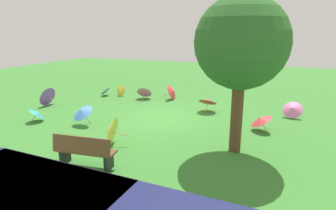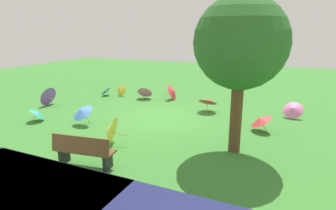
% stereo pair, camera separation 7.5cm
% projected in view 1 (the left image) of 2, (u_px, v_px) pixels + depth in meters
% --- Properties ---
extents(ground, '(40.00, 40.00, 0.00)m').
position_uv_depth(ground, '(164.00, 118.00, 11.49)').
color(ground, '#387A2D').
extents(park_bench, '(1.65, 0.68, 0.90)m').
position_uv_depth(park_bench, '(84.00, 151.00, 7.20)').
color(park_bench, brown).
rests_on(park_bench, ground).
extents(shade_tree, '(2.56, 2.56, 4.41)m').
position_uv_depth(shade_tree, '(241.00, 44.00, 7.58)').
color(shade_tree, brown).
rests_on(shade_tree, ground).
extents(parasol_red_0, '(0.84, 0.81, 0.72)m').
position_uv_depth(parasol_red_0, '(208.00, 101.00, 12.25)').
color(parasol_red_0, tan).
rests_on(parasol_red_0, ground).
extents(parasol_pink_0, '(0.86, 0.79, 0.73)m').
position_uv_depth(parasol_pink_0, '(292.00, 109.00, 11.35)').
color(parasol_pink_0, tan).
rests_on(parasol_pink_0, ground).
extents(parasol_pink_1, '(0.88, 0.81, 0.73)m').
position_uv_depth(parasol_pink_1, '(145.00, 91.00, 14.63)').
color(parasol_pink_1, tan).
rests_on(parasol_pink_1, ground).
extents(parasol_yellow_0, '(0.62, 0.56, 0.60)m').
position_uv_depth(parasol_yellow_0, '(120.00, 91.00, 15.24)').
color(parasol_yellow_0, tan).
rests_on(parasol_yellow_0, ground).
extents(parasol_red_2, '(0.91, 0.93, 0.68)m').
position_uv_depth(parasol_red_2, '(260.00, 120.00, 9.89)').
color(parasol_red_2, tan).
rests_on(parasol_red_2, ground).
extents(parasol_blue_0, '(0.54, 0.63, 0.51)m').
position_uv_depth(parasol_blue_0, '(105.00, 91.00, 15.32)').
color(parasol_blue_0, tan).
rests_on(parasol_blue_0, ground).
extents(parasol_red_3, '(0.80, 0.87, 0.81)m').
position_uv_depth(parasol_red_3, '(173.00, 92.00, 14.45)').
color(parasol_red_3, tan).
rests_on(parasol_red_3, ground).
extents(parasol_teal_1, '(0.89, 0.88, 0.59)m').
position_uv_depth(parasol_teal_1, '(37.00, 113.00, 10.97)').
color(parasol_teal_1, tan).
rests_on(parasol_teal_1, ground).
extents(parasol_blue_2, '(0.98, 0.95, 0.82)m').
position_uv_depth(parasol_blue_2, '(82.00, 112.00, 10.45)').
color(parasol_blue_2, tan).
rests_on(parasol_blue_2, ground).
extents(parasol_yellow_1, '(0.90, 0.97, 0.91)m').
position_uv_depth(parasol_yellow_1, '(110.00, 131.00, 8.67)').
color(parasol_yellow_1, tan).
rests_on(parasol_yellow_1, ground).
extents(parasol_purple_0, '(0.84, 0.92, 0.90)m').
position_uv_depth(parasol_purple_0, '(46.00, 96.00, 13.33)').
color(parasol_purple_0, tan).
rests_on(parasol_purple_0, ground).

